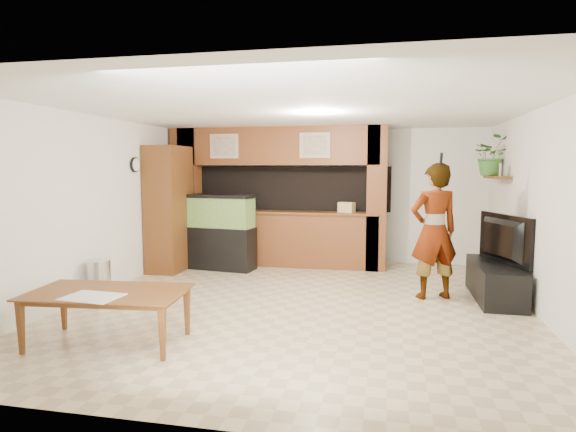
% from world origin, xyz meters
% --- Properties ---
extents(floor, '(6.50, 6.50, 0.00)m').
position_xyz_m(floor, '(0.00, 0.00, 0.00)').
color(floor, '#C2B086').
rests_on(floor, ground).
extents(ceiling, '(6.50, 6.50, 0.00)m').
position_xyz_m(ceiling, '(0.00, 0.00, 2.60)').
color(ceiling, white).
rests_on(ceiling, wall_back).
extents(wall_back, '(6.00, 0.00, 6.00)m').
position_xyz_m(wall_back, '(0.00, 3.25, 1.30)').
color(wall_back, silver).
rests_on(wall_back, floor).
extents(wall_left, '(0.00, 6.50, 6.50)m').
position_xyz_m(wall_left, '(-3.00, 0.00, 1.30)').
color(wall_left, silver).
rests_on(wall_left, floor).
extents(wall_right, '(0.00, 6.50, 6.50)m').
position_xyz_m(wall_right, '(3.00, 0.00, 1.30)').
color(wall_right, silver).
rests_on(wall_right, floor).
extents(partition, '(4.20, 0.99, 2.60)m').
position_xyz_m(partition, '(-0.95, 2.64, 1.31)').
color(partition, brown).
rests_on(partition, floor).
extents(wall_clock, '(0.05, 0.25, 0.25)m').
position_xyz_m(wall_clock, '(-2.97, 1.00, 1.90)').
color(wall_clock, black).
rests_on(wall_clock, wall_left).
extents(wall_shelf, '(0.25, 0.90, 0.04)m').
position_xyz_m(wall_shelf, '(2.85, 1.95, 1.70)').
color(wall_shelf, brown).
rests_on(wall_shelf, wall_right).
extents(pantry_cabinet, '(0.56, 0.91, 2.23)m').
position_xyz_m(pantry_cabinet, '(-2.70, 1.66, 1.12)').
color(pantry_cabinet, brown).
rests_on(pantry_cabinet, floor).
extents(trash_can, '(0.32, 0.32, 0.58)m').
position_xyz_m(trash_can, '(-2.76, -0.43, 0.29)').
color(trash_can, '#B2B2B7').
rests_on(trash_can, floor).
extents(aquarium, '(1.24, 0.46, 1.37)m').
position_xyz_m(aquarium, '(-1.83, 1.95, 0.67)').
color(aquarium, black).
rests_on(aquarium, floor).
extents(tv_stand, '(0.56, 1.52, 0.51)m').
position_xyz_m(tv_stand, '(2.65, 0.80, 0.25)').
color(tv_stand, black).
rests_on(tv_stand, floor).
extents(television, '(0.55, 1.19, 0.70)m').
position_xyz_m(television, '(2.65, 0.80, 0.85)').
color(television, black).
rests_on(television, tv_stand).
extents(photo_frame, '(0.07, 0.15, 0.20)m').
position_xyz_m(photo_frame, '(2.85, 1.72, 1.82)').
color(photo_frame, tan).
rests_on(photo_frame, wall_shelf).
extents(potted_plant, '(0.67, 0.60, 0.67)m').
position_xyz_m(potted_plant, '(2.82, 2.25, 2.06)').
color(potted_plant, '#376F2C').
rests_on(potted_plant, wall_shelf).
extents(person, '(0.82, 0.69, 1.92)m').
position_xyz_m(person, '(1.79, 0.68, 0.96)').
color(person, '#A08858').
rests_on(person, floor).
extents(microphone, '(0.04, 0.11, 0.18)m').
position_xyz_m(microphone, '(1.84, 0.52, 1.97)').
color(microphone, black).
rests_on(microphone, person).
extents(dining_table, '(1.69, 1.05, 0.57)m').
position_xyz_m(dining_table, '(-1.70, -1.92, 0.28)').
color(dining_table, brown).
rests_on(dining_table, floor).
extents(newspaper_a, '(0.58, 0.44, 0.01)m').
position_xyz_m(newspaper_a, '(-1.71, -2.14, 0.57)').
color(newspaper_a, silver).
rests_on(newspaper_a, dining_table).
extents(counter_box, '(0.32, 0.27, 0.19)m').
position_xyz_m(counter_box, '(0.41, 2.45, 1.13)').
color(counter_box, tan).
rests_on(counter_box, partition).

